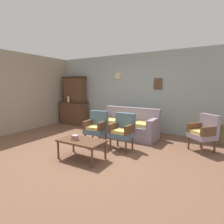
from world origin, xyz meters
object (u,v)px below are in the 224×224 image
(armchair_near_cabinet, at_px, (97,126))
(floral_couch, at_px, (128,127))
(armchair_near_couch_end, at_px, (123,130))
(wingback_chair_by_fireplace, at_px, (204,131))
(coffee_table, at_px, (81,142))
(book_stack_on_table, at_px, (75,138))
(vase_on_cabinet, at_px, (68,99))
(side_cabinet, at_px, (74,113))

(armchair_near_cabinet, bearing_deg, floral_couch, 69.16)
(armchair_near_couch_end, bearing_deg, floral_couch, 108.93)
(wingback_chair_by_fireplace, distance_m, coffee_table, 2.91)
(book_stack_on_table, bearing_deg, vase_on_cabinet, 135.75)
(armchair_near_cabinet, relative_size, coffee_table, 0.90)
(vase_on_cabinet, height_order, coffee_table, vase_on_cabinet)
(floral_couch, bearing_deg, wingback_chair_by_fireplace, -5.61)
(coffee_table, bearing_deg, armchair_near_cabinet, 106.48)
(armchair_near_cabinet, relative_size, book_stack_on_table, 6.06)
(armchair_near_couch_end, distance_m, coffee_table, 1.11)
(armchair_near_cabinet, xyz_separation_m, book_stack_on_table, (0.16, -1.04, -0.03))
(floral_couch, bearing_deg, book_stack_on_table, -96.72)
(vase_on_cabinet, xyz_separation_m, book_stack_on_table, (2.62, -2.55, -0.57))
(floral_couch, bearing_deg, armchair_near_couch_end, -71.07)
(vase_on_cabinet, distance_m, wingback_chair_by_fireplace, 5.06)
(side_cabinet, height_order, floral_couch, side_cabinet)
(wingback_chair_by_fireplace, bearing_deg, coffee_table, -140.48)
(vase_on_cabinet, distance_m, coffee_table, 3.77)
(armchair_near_couch_end, relative_size, coffee_table, 0.90)
(side_cabinet, distance_m, vase_on_cabinet, 0.62)
(armchair_near_couch_end, bearing_deg, wingback_chair_by_fireplace, 26.49)
(vase_on_cabinet, distance_m, book_stack_on_table, 3.71)
(vase_on_cabinet, relative_size, floral_couch, 0.13)
(armchair_near_couch_end, distance_m, wingback_chair_by_fireplace, 1.96)
(side_cabinet, xyz_separation_m, coffee_table, (2.64, -2.68, -0.09))
(wingback_chair_by_fireplace, bearing_deg, armchair_near_couch_end, -153.51)
(armchair_near_cabinet, xyz_separation_m, armchair_near_couch_end, (0.78, 0.01, 0.00))
(floral_couch, bearing_deg, side_cabinet, 167.40)
(side_cabinet, bearing_deg, book_stack_on_table, -47.50)
(coffee_table, bearing_deg, side_cabinet, 134.58)
(side_cabinet, relative_size, wingback_chair_by_fireplace, 1.28)
(armchair_near_couch_end, bearing_deg, side_cabinet, 151.55)
(coffee_table, bearing_deg, wingback_chair_by_fireplace, 39.52)
(vase_on_cabinet, bearing_deg, floral_couch, -8.49)
(side_cabinet, height_order, armchair_near_cabinet, side_cabinet)
(armchair_near_cabinet, distance_m, coffee_table, 1.02)
(side_cabinet, bearing_deg, armchair_near_couch_end, -28.45)
(armchair_near_couch_end, relative_size, book_stack_on_table, 6.06)
(armchair_near_couch_end, relative_size, wingback_chair_by_fireplace, 1.00)
(vase_on_cabinet, height_order, wingback_chair_by_fireplace, vase_on_cabinet)
(coffee_table, distance_m, book_stack_on_table, 0.17)
(wingback_chair_by_fireplace, bearing_deg, book_stack_on_table, -141.04)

